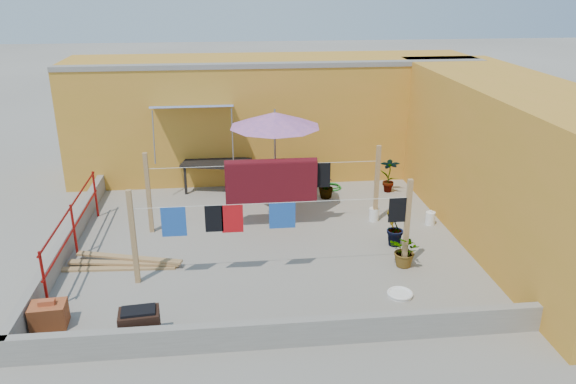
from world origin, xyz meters
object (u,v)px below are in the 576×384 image
object	(u,v)px
brazier	(140,325)
brick_stack	(49,315)
water_jug_a	(374,214)
plant_back_a	(303,172)
outdoor_table	(216,164)
white_basin	(400,294)
water_jug_b	(430,218)
green_hose	(331,187)
patio_umbrella	(275,120)

from	to	relation	value
brazier	brick_stack	bearing A→B (deg)	160.39
water_jug_a	plant_back_a	distance (m)	2.71
outdoor_table	brick_stack	size ratio (longest dim) A/B	3.21
brazier	white_basin	distance (m)	4.41
outdoor_table	water_jug_b	world-z (taller)	outdoor_table
brick_stack	plant_back_a	bearing A→B (deg)	50.30
water_jug_a	plant_back_a	size ratio (longest dim) A/B	0.41
green_hose	brick_stack	bearing A→B (deg)	-134.44
brick_stack	plant_back_a	size ratio (longest dim) A/B	0.68
white_basin	water_jug_b	xyz separation A→B (m)	(1.57, 2.91, 0.11)
white_basin	water_jug_a	distance (m)	3.27
white_basin	brazier	bearing A→B (deg)	-169.52
brazier	outdoor_table	bearing A→B (deg)	80.07
outdoor_table	brick_stack	world-z (taller)	outdoor_table
water_jug_a	water_jug_b	xyz separation A→B (m)	(1.21, -0.34, -0.00)
water_jug_a	green_hose	distance (m)	2.28
brazier	water_jug_b	bearing A→B (deg)	32.11
white_basin	plant_back_a	distance (m)	5.69
water_jug_a	outdoor_table	bearing A→B (deg)	146.64
outdoor_table	green_hose	xyz separation A→B (m)	(3.00, -0.15, -0.68)
plant_back_a	white_basin	bearing A→B (deg)	-80.32
patio_umbrella	white_basin	distance (m)	4.91
water_jug_b	brazier	bearing A→B (deg)	-147.89
outdoor_table	plant_back_a	bearing A→B (deg)	-0.00
water_jug_b	water_jug_a	bearing A→B (deg)	164.33
patio_umbrella	outdoor_table	distance (m)	2.60
brazier	green_hose	world-z (taller)	brazier
white_basin	water_jug_b	world-z (taller)	water_jug_b
brick_stack	water_jug_b	world-z (taller)	brick_stack
patio_umbrella	water_jug_b	world-z (taller)	patio_umbrella
brazier	water_jug_a	size ratio (longest dim) A/B	1.83
patio_umbrella	water_jug_a	bearing A→B (deg)	-18.95
brazier	white_basin	bearing A→B (deg)	10.48
patio_umbrella	brick_stack	bearing A→B (deg)	-133.13
water_jug_a	patio_umbrella	bearing A→B (deg)	161.05
white_basin	green_hose	distance (m)	5.45
outdoor_table	white_basin	xyz separation A→B (m)	(3.21, -5.60, -0.68)
outdoor_table	water_jug_a	xyz separation A→B (m)	(3.57, -2.35, -0.57)
outdoor_table	water_jug_b	bearing A→B (deg)	-29.36
patio_umbrella	water_jug_a	size ratio (longest dim) A/B	7.14
plant_back_a	water_jug_a	bearing A→B (deg)	-60.79
brick_stack	plant_back_a	distance (m)	7.63
outdoor_table	water_jug_a	world-z (taller)	outdoor_table
water_jug_b	plant_back_a	xyz separation A→B (m)	(-2.53, 2.69, 0.27)
green_hose	outdoor_table	bearing A→B (deg)	177.18
outdoor_table	water_jug_a	bearing A→B (deg)	-33.36
white_basin	water_jug_a	size ratio (longest dim) A/B	1.30
brick_stack	white_basin	bearing A→B (deg)	2.65
white_basin	green_hose	world-z (taller)	same
water_jug_b	white_basin	bearing A→B (deg)	-118.43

